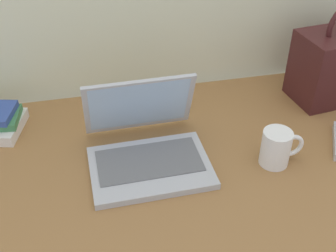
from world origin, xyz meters
TOP-DOWN VIEW (x-y plane):
  - desk at (0.00, 0.00)m, footprint 1.60×0.76m
  - laptop at (-0.10, 0.03)m, footprint 0.31×0.30m
  - coffee_mug at (0.23, -0.06)m, footprint 0.12×0.08m

SIDE VIEW (x-z plane):
  - desk at x=0.00m, z-range 0.00..0.03m
  - laptop at x=-0.10m, z-range -0.03..0.18m
  - coffee_mug at x=0.23m, z-range 0.03..0.13m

